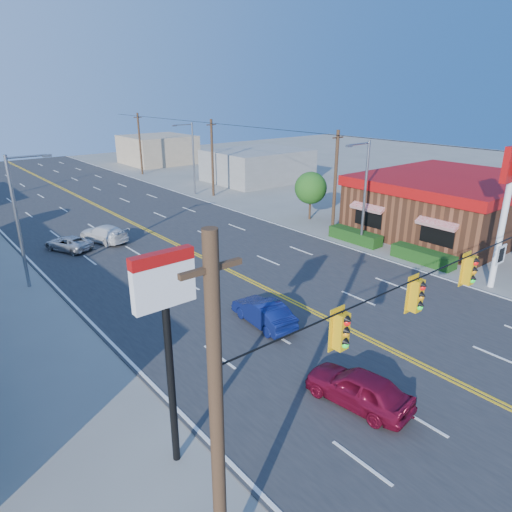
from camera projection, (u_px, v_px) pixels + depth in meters
ground at (463, 386)px, 18.61m from camera, size 160.00×160.00×0.00m
road at (198, 256)px, 33.15m from camera, size 20.00×120.00×0.06m
signal_span at (481, 277)px, 16.86m from camera, size 24.32×0.34×9.00m
kfc at (449, 203)px, 38.33m from camera, size 16.30×12.40×4.70m
kfc_pylon at (509, 189)px, 25.97m from camera, size 2.20×0.36×8.50m
pizza_hut_sign at (166, 318)px, 13.21m from camera, size 1.90×0.30×6.85m
streetlight_se at (364, 189)px, 33.65m from camera, size 2.55×0.25×8.00m
streetlight_ne at (192, 155)px, 51.11m from camera, size 2.55×0.25×8.00m
streetlight_sw at (20, 215)px, 26.66m from camera, size 2.55×0.25×8.00m
utility_pole_near at (335, 182)px, 37.50m from camera, size 0.28×0.28×8.40m
utility_pole_mid at (212, 158)px, 50.60m from camera, size 0.28×0.28×8.40m
utility_pole_far at (140, 144)px, 63.70m from camera, size 0.28×0.28×8.40m
tree_kfc_rear at (311, 188)px, 41.62m from camera, size 2.94×2.94×4.41m
bld_east_mid at (258, 165)px, 60.09m from camera, size 12.00×10.00×4.00m
bld_east_far at (158, 149)px, 74.24m from camera, size 10.00×10.00×4.40m
car_magenta at (358, 389)px, 17.29m from camera, size 2.26×4.38×1.43m
car_blue at (263, 313)px, 23.23m from camera, size 1.74×4.14×1.33m
car_white at (104, 234)px, 35.99m from camera, size 3.06×4.83×1.30m
car_silver at (68, 244)px, 34.09m from camera, size 3.20×4.24×1.07m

